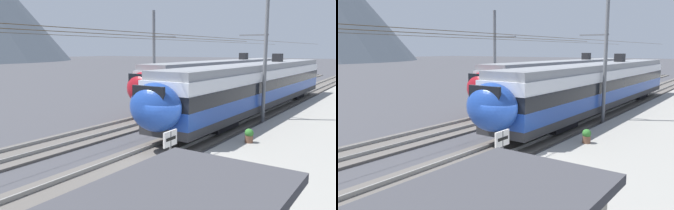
% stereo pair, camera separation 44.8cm
% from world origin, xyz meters
% --- Properties ---
extents(ground_plane, '(400.00, 400.00, 0.00)m').
position_xyz_m(ground_plane, '(0.00, 0.00, 0.00)').
color(ground_plane, '#424247').
extents(platform_slab, '(120.00, 8.67, 0.31)m').
position_xyz_m(platform_slab, '(0.00, -5.10, 0.15)').
color(platform_slab, gray).
rests_on(platform_slab, ground).
extents(track_near, '(120.00, 3.00, 0.28)m').
position_xyz_m(track_near, '(0.00, 1.34, 0.07)').
color(track_near, '#5B5651').
rests_on(track_near, ground).
extents(track_far, '(120.00, 3.00, 0.28)m').
position_xyz_m(track_far, '(0.00, 6.56, 0.07)').
color(track_far, '#5B5651').
rests_on(track_far, ground).
extents(train_near_platform, '(27.91, 2.90, 4.27)m').
position_xyz_m(train_near_platform, '(14.01, 1.34, 2.23)').
color(train_near_platform, '#2D2D30').
rests_on(train_near_platform, track_near).
extents(train_far_track, '(27.01, 2.87, 4.27)m').
position_xyz_m(train_far_track, '(19.25, 6.56, 2.23)').
color(train_far_track, '#2D2D30').
rests_on(train_far_track, track_far).
extents(catenary_mast_mid, '(48.23, 1.97, 8.26)m').
position_xyz_m(catenary_mast_mid, '(10.52, -0.21, 4.27)').
color(catenary_mast_mid, slate).
rests_on(catenary_mast_mid, ground).
extents(catenary_mast_far_side, '(48.23, 2.13, 7.86)m').
position_xyz_m(catenary_mast_far_side, '(10.10, 8.26, 4.11)').
color(catenary_mast_far_side, slate).
rests_on(catenary_mast_far_side, ground).
extents(platform_sign, '(0.70, 0.08, 2.02)m').
position_xyz_m(platform_sign, '(-2.74, -1.92, 1.79)').
color(platform_sign, '#59595B').
rests_on(platform_sign, platform_slab).
extents(potted_plant_platform_edge, '(0.54, 0.54, 0.77)m').
position_xyz_m(potted_plant_platform_edge, '(-1.10, -2.60, 0.75)').
color(potted_plant_platform_edge, brown).
rests_on(potted_plant_platform_edge, platform_slab).
extents(potted_plant_by_shelter, '(0.44, 0.44, 0.71)m').
position_xyz_m(potted_plant_by_shelter, '(4.38, -1.79, 0.69)').
color(potted_plant_by_shelter, brown).
rests_on(potted_plant_by_shelter, platform_slab).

